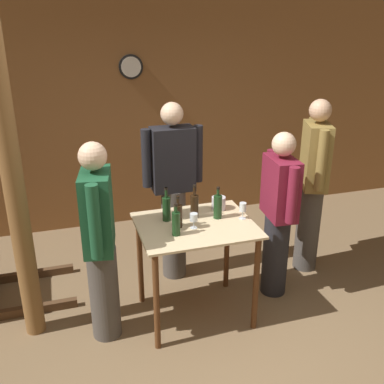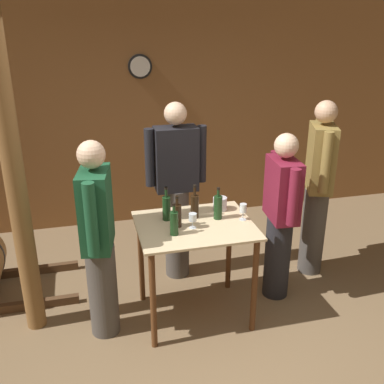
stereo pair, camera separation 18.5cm
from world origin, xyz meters
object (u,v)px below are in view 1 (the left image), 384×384
(wine_bottle_right, at_px, (194,205))
(person_visitor_bearded, at_px, (100,241))
(wine_glass_near_center, at_px, (243,208))
(person_host, at_px, (313,184))
(wooden_post, at_px, (13,182))
(wine_bottle_far_right, at_px, (218,206))
(person_visitor_near_door, at_px, (173,189))
(person_visitor_with_scarf, at_px, (279,213))
(wine_bottle_far_left, at_px, (166,208))
(wine_glass_near_left, at_px, (193,218))
(ice_bucket, at_px, (219,203))
(wine_bottle_left, at_px, (176,223))
(wine_bottle_center, at_px, (178,215))

(wine_bottle_right, bearing_deg, person_visitor_bearded, -168.30)
(wine_glass_near_center, height_order, person_host, person_host)
(wooden_post, height_order, wine_bottle_far_right, wooden_post)
(person_host, bearing_deg, person_visitor_near_door, 168.59)
(wine_bottle_far_right, relative_size, person_visitor_with_scarf, 0.18)
(person_host, bearing_deg, wine_bottle_far_right, -162.37)
(wine_bottle_far_left, distance_m, wine_bottle_right, 0.24)
(wine_glass_near_left, relative_size, ice_bucket, 1.04)
(wine_glass_near_center, relative_size, person_visitor_near_door, 0.08)
(wine_bottle_right, distance_m, person_visitor_near_door, 0.57)
(wooden_post, bearing_deg, wine_bottle_right, -2.36)
(wine_bottle_left, bearing_deg, wine_bottle_far_right, 25.64)
(wine_bottle_far_left, xyz_separation_m, person_visitor_with_scarf, (1.04, -0.03, -0.17))
(wooden_post, height_order, wine_glass_near_left, wooden_post)
(wine_bottle_center, bearing_deg, wine_bottle_right, 36.76)
(person_visitor_near_door, bearing_deg, wine_glass_near_center, -59.46)
(wine_bottle_left, xyz_separation_m, wine_glass_near_center, (0.62, 0.13, -0.01))
(wine_bottle_far_left, height_order, wine_glass_near_left, wine_bottle_far_left)
(wine_bottle_right, height_order, person_visitor_with_scarf, person_visitor_with_scarf)
(wine_bottle_left, relative_size, person_visitor_with_scarf, 0.17)
(wine_bottle_center, relative_size, wine_bottle_far_right, 0.96)
(wine_bottle_far_left, distance_m, person_visitor_bearded, 0.62)
(wooden_post, xyz_separation_m, person_host, (2.72, 0.24, -0.40))
(wooden_post, relative_size, ice_bucket, 21.88)
(wine_glass_near_left, distance_m, ice_bucket, 0.44)
(wooden_post, bearing_deg, person_visitor_with_scarf, -1.91)
(wine_bottle_far_right, bearing_deg, wine_bottle_far_left, 169.32)
(wine_glass_near_left, xyz_separation_m, person_host, (1.39, 0.49, -0.04))
(wine_bottle_far_right, height_order, person_visitor_with_scarf, person_visitor_with_scarf)
(wooden_post, distance_m, wine_bottle_right, 1.44)
(wine_bottle_center, bearing_deg, person_visitor_bearded, -176.92)
(wine_bottle_left, height_order, wine_glass_near_left, wine_bottle_left)
(wine_bottle_far_left, height_order, person_visitor_near_door, person_visitor_near_door)
(wine_bottle_far_right, height_order, person_host, person_host)
(wooden_post, distance_m, ice_bucket, 1.71)
(wooden_post, bearing_deg, ice_bucket, 1.49)
(wine_bottle_far_left, distance_m, person_visitor_with_scarf, 1.05)
(wine_bottle_far_right, distance_m, person_visitor_near_door, 0.68)
(wine_bottle_far_left, height_order, wine_bottle_right, same)
(wine_bottle_center, distance_m, wine_glass_near_left, 0.13)
(wine_bottle_far_left, height_order, wine_bottle_center, wine_bottle_far_left)
(wine_bottle_far_left, xyz_separation_m, wine_glass_near_center, (0.63, -0.16, -0.01))
(wine_bottle_far_right, height_order, wine_glass_near_center, wine_bottle_far_right)
(wine_glass_near_left, height_order, person_visitor_with_scarf, person_visitor_with_scarf)
(wine_bottle_right, bearing_deg, wine_bottle_far_right, -19.94)
(wooden_post, xyz_separation_m, person_visitor_near_door, (1.37, 0.51, -0.40))
(wine_bottle_far_right, relative_size, person_visitor_near_door, 0.16)
(wooden_post, height_order, ice_bucket, wooden_post)
(wooden_post, distance_m, person_visitor_bearded, 0.78)
(wooden_post, height_order, person_visitor_near_door, wooden_post)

